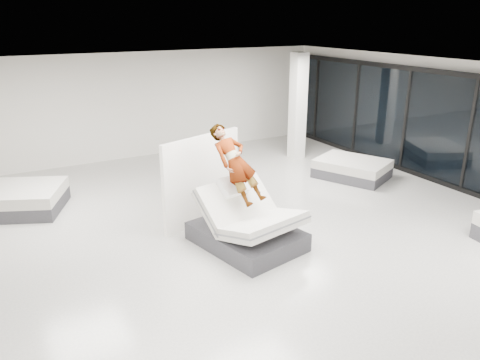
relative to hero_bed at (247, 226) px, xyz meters
The scene contains 9 objects.
room 1.24m from the hero_bed, 12.20° to the right, with size 14.00×14.04×3.20m.
hero_bed is the anchor object (origin of this frame).
person 0.94m from the hero_bed, 101.65° to the left, with size 0.61×0.40×1.68m, color slate.
remote 0.71m from the hero_bed, ahead, with size 0.05×0.14×0.03m, color black.
divider_panel 1.56m from the hero_bed, 100.80° to the left, with size 2.09×0.09×1.90m, color white.
flat_bed_right_far 4.99m from the hero_bed, 25.08° to the left, with size 2.00×2.22×0.50m.
flat_bed_left_far 5.50m from the hero_bed, 133.08° to the left, with size 2.47×2.22×0.56m.
column 6.29m from the hero_bed, 45.89° to the left, with size 0.40×0.40×3.20m, color white.
storefront_glazing 6.29m from the hero_bed, ahead, with size 0.12×13.40×2.92m.
Camera 1 is at (-4.36, -6.97, 4.19)m, focal length 35.00 mm.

